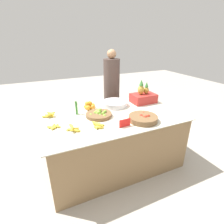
{
  "coord_description": "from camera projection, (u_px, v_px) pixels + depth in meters",
  "views": [
    {
      "loc": [
        -0.88,
        -1.95,
        1.74
      ],
      "look_at": [
        0.0,
        0.0,
        0.82
      ],
      "focal_mm": 28.0,
      "sensor_mm": 36.0,
      "label": 1
    }
  ],
  "objects": [
    {
      "name": "banana_bunch_front_left",
      "position": [
        73.0,
        129.0,
        1.96
      ],
      "size": [
        0.16,
        0.17,
        0.06
      ],
      "color": "gold",
      "rests_on": "market_table"
    },
    {
      "name": "ground_plane",
      "position": [
        112.0,
        161.0,
        2.66
      ],
      "size": [
        12.0,
        12.0,
        0.0
      ],
      "primitive_type": "plane",
      "color": "#ADA599"
    },
    {
      "name": "lime_bowl",
      "position": [
        99.0,
        114.0,
        2.32
      ],
      "size": [
        0.34,
        0.34,
        0.09
      ],
      "color": "brown",
      "rests_on": "market_table"
    },
    {
      "name": "banana_bunch_middle_left",
      "position": [
        54.0,
        127.0,
        2.02
      ],
      "size": [
        0.17,
        0.15,
        0.03
      ],
      "color": "gold",
      "rests_on": "market_table"
    },
    {
      "name": "market_table",
      "position": [
        112.0,
        140.0,
        2.51
      ],
      "size": [
        1.88,
        1.1,
        0.77
      ],
      "color": "olive",
      "rests_on": "ground_plane"
    },
    {
      "name": "tomato_basket",
      "position": [
        143.0,
        118.0,
        2.19
      ],
      "size": [
        0.36,
        0.36,
        0.09
      ],
      "color": "brown",
      "rests_on": "market_table"
    },
    {
      "name": "metal_bowl",
      "position": [
        115.0,
        104.0,
        2.67
      ],
      "size": [
        0.38,
        0.38,
        0.07
      ],
      "color": "silver",
      "rests_on": "market_table"
    },
    {
      "name": "banana_bunch_front_right",
      "position": [
        98.0,
        125.0,
        2.04
      ],
      "size": [
        0.15,
        0.17,
        0.06
      ],
      "color": "gold",
      "rests_on": "market_table"
    },
    {
      "name": "produce_crate",
      "position": [
        143.0,
        97.0,
        2.79
      ],
      "size": [
        0.38,
        0.27,
        0.37
      ],
      "color": "#B22D28",
      "rests_on": "market_table"
    },
    {
      "name": "vendor_person",
      "position": [
        112.0,
        96.0,
        3.24
      ],
      "size": [
        0.29,
        0.29,
        1.55
      ],
      "color": "#473833",
      "rests_on": "ground_plane"
    },
    {
      "name": "veg_bundle",
      "position": [
        76.0,
        108.0,
        2.36
      ],
      "size": [
        0.03,
        0.05,
        0.18
      ],
      "color": "#4C8E42",
      "rests_on": "market_table"
    },
    {
      "name": "orange_pile",
      "position": [
        89.0,
        106.0,
        2.55
      ],
      "size": [
        0.17,
        0.17,
        0.12
      ],
      "color": "orange",
      "rests_on": "market_table"
    },
    {
      "name": "banana_bunch_front_center",
      "position": [
        50.0,
        115.0,
        2.31
      ],
      "size": [
        0.2,
        0.18,
        0.06
      ],
      "color": "gold",
      "rests_on": "market_table"
    },
    {
      "name": "price_sign",
      "position": [
        125.0,
        123.0,
        2.04
      ],
      "size": [
        0.15,
        0.01,
        0.1
      ],
      "rotation": [
        0.0,
        0.0,
        0.06
      ],
      "color": "red",
      "rests_on": "market_table"
    }
  ]
}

